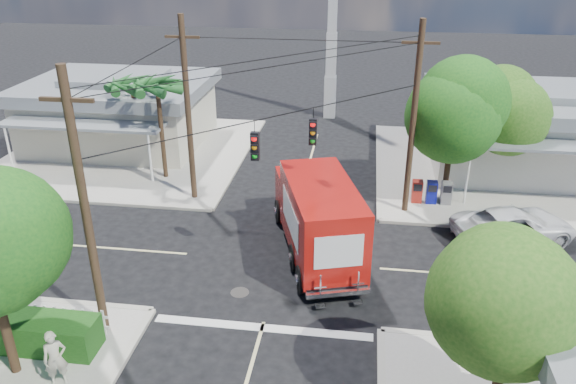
# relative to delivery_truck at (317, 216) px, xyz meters

# --- Properties ---
(ground) EXTENTS (120.00, 120.00, 0.00)m
(ground) POSITION_rel_delivery_truck_xyz_m (-1.37, -0.88, -1.74)
(ground) COLOR black
(ground) RESTS_ON ground
(sidewalk_ne) EXTENTS (14.12, 14.12, 0.14)m
(sidewalk_ne) POSITION_rel_delivery_truck_xyz_m (9.51, 10.00, -1.67)
(sidewalk_ne) COLOR #A8A398
(sidewalk_ne) RESTS_ON ground
(sidewalk_nw) EXTENTS (14.12, 14.12, 0.14)m
(sidewalk_nw) POSITION_rel_delivery_truck_xyz_m (-12.24, 10.00, -1.67)
(sidewalk_nw) COLOR #A8A398
(sidewalk_nw) RESTS_ON ground
(road_markings) EXTENTS (32.00, 32.00, 0.01)m
(road_markings) POSITION_rel_delivery_truck_xyz_m (-1.37, -2.35, -1.73)
(road_markings) COLOR beige
(road_markings) RESTS_ON ground
(building_ne) EXTENTS (11.80, 10.20, 4.50)m
(building_ne) POSITION_rel_delivery_truck_xyz_m (11.13, 11.09, 0.58)
(building_ne) COLOR silver
(building_ne) RESTS_ON sidewalk_ne
(building_nw) EXTENTS (10.80, 10.20, 4.30)m
(building_nw) POSITION_rel_delivery_truck_xyz_m (-13.37, 11.59, 0.48)
(building_nw) COLOR beige
(building_nw) RESTS_ON sidewalk_nw
(radio_tower) EXTENTS (0.80, 0.80, 17.00)m
(radio_tower) POSITION_rel_delivery_truck_xyz_m (-0.87, 19.12, 3.91)
(radio_tower) COLOR silver
(radio_tower) RESTS_ON ground
(tree_ne_front) EXTENTS (4.21, 4.14, 6.66)m
(tree_ne_front) POSITION_rel_delivery_truck_xyz_m (5.84, 5.88, 3.03)
(tree_ne_front) COLOR #422D1C
(tree_ne_front) RESTS_ON sidewalk_ne
(tree_ne_back) EXTENTS (3.77, 3.66, 5.82)m
(tree_ne_back) POSITION_rel_delivery_truck_xyz_m (8.44, 8.08, 2.45)
(tree_ne_back) COLOR #422D1C
(tree_ne_back) RESTS_ON sidewalk_ne
(tree_se) EXTENTS (3.67, 3.54, 5.62)m
(tree_se) POSITION_rel_delivery_truck_xyz_m (5.64, -8.12, 2.31)
(tree_se) COLOR #422D1C
(tree_se) RESTS_ON sidewalk_se
(palm_nw_front) EXTENTS (3.01, 3.08, 5.59)m
(palm_nw_front) POSITION_rel_delivery_truck_xyz_m (-8.87, 6.62, 3.31)
(palm_nw_front) COLOR #422D1C
(palm_nw_front) RESTS_ON sidewalk_nw
(palm_nw_back) EXTENTS (3.01, 3.08, 5.19)m
(palm_nw_back) POSITION_rel_delivery_truck_xyz_m (-10.87, 8.12, 2.93)
(palm_nw_back) COLOR #422D1C
(palm_nw_back) RESTS_ON sidewalk_nw
(utility_poles) EXTENTS (12.00, 10.68, 9.00)m
(utility_poles) POSITION_rel_delivery_truck_xyz_m (-2.95, 0.73, 2.94)
(utility_poles) COLOR #473321
(utility_poles) RESTS_ON ground
(picket_fence) EXTENTS (5.94, 0.06, 1.00)m
(picket_fence) POSITION_rel_delivery_truck_xyz_m (-9.17, -6.48, -1.06)
(picket_fence) COLOR silver
(picket_fence) RESTS_ON sidewalk_sw
(hedge_sw) EXTENTS (6.20, 1.20, 1.10)m
(hedge_sw) POSITION_rel_delivery_truck_xyz_m (-9.37, -7.28, -1.05)
(hedge_sw) COLOR #154111
(hedge_sw) RESTS_ON sidewalk_sw
(vending_boxes) EXTENTS (1.90, 0.50, 1.10)m
(vending_boxes) POSITION_rel_delivery_truck_xyz_m (5.13, 5.32, -1.05)
(vending_boxes) COLOR #AF241A
(vending_boxes) RESTS_ON sidewalk_ne
(delivery_truck) EXTENTS (4.55, 8.22, 3.42)m
(delivery_truck) POSITION_rel_delivery_truck_xyz_m (0.00, 0.00, 0.00)
(delivery_truck) COLOR black
(delivery_truck) RESTS_ON ground
(parked_car) EXTENTS (5.76, 4.01, 1.46)m
(parked_car) POSITION_rel_delivery_truck_xyz_m (8.35, 2.23, -1.01)
(parked_car) COLOR silver
(parked_car) RESTS_ON ground
(pedestrian) EXTENTS (0.79, 0.73, 1.82)m
(pedestrian) POSITION_rel_delivery_truck_xyz_m (-6.77, -8.68, -0.69)
(pedestrian) COLOR #BDB99F
(pedestrian) RESTS_ON sidewalk_sw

